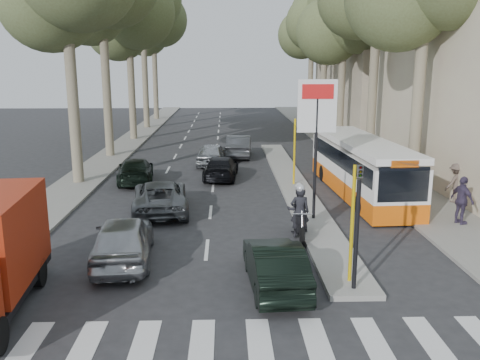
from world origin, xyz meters
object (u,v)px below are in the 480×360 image
(silver_hatchback, at_px, (123,239))
(dark_hatchback, at_px, (275,264))
(motorcycle, at_px, (299,212))
(city_bus, at_px, (361,166))

(silver_hatchback, height_order, dark_hatchback, silver_hatchback)
(dark_hatchback, relative_size, motorcycle, 1.70)
(dark_hatchback, height_order, city_bus, city_bus)
(dark_hatchback, distance_m, city_bus, 11.49)
(city_bus, xyz_separation_m, motorcycle, (-3.79, -6.02, -0.51))
(dark_hatchback, xyz_separation_m, city_bus, (5.08, 10.27, 0.77))
(city_bus, bearing_deg, dark_hatchback, -119.35)
(dark_hatchback, bearing_deg, motorcycle, -110.83)
(silver_hatchback, relative_size, city_bus, 0.42)
(dark_hatchback, bearing_deg, city_bus, -120.31)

